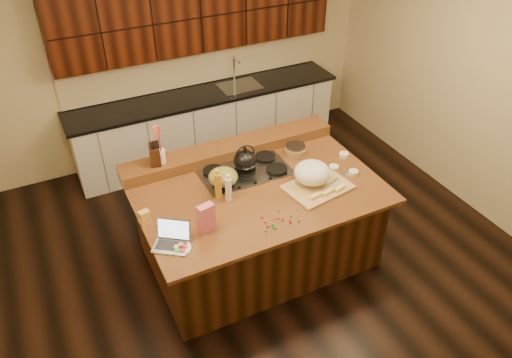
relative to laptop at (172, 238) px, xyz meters
name	(u,v)px	position (x,y,z in m)	size (l,w,h in m)	color
room	(258,152)	(1.01, 0.38, 0.37)	(5.52, 5.02, 2.72)	black
island	(258,223)	(1.01, 0.38, -0.51)	(2.40, 1.60, 0.92)	black
back_ledge	(230,149)	(1.01, 1.08, 0.00)	(2.40, 0.30, 0.12)	black
cooktop	(245,171)	(1.01, 0.68, -0.04)	(0.92, 0.52, 0.05)	gray
back_counter	(204,89)	(1.31, 2.61, 0.01)	(3.70, 0.66, 2.40)	silver
kettle	(245,160)	(1.01, 0.68, 0.10)	(0.24, 0.24, 0.21)	black
green_bowl	(223,177)	(0.71, 0.55, 0.07)	(0.29, 0.29, 0.16)	olive
laptop	(172,238)	(0.00, 0.00, 0.00)	(0.38, 0.37, 0.21)	#B7B7BC
oil_bottle	(218,186)	(0.61, 0.42, 0.08)	(0.07, 0.07, 0.27)	#BB8521
vinegar_bottle	(229,190)	(0.67, 0.33, 0.07)	(0.06, 0.06, 0.25)	silver
wooden_tray	(313,176)	(1.52, 0.18, 0.06)	(0.68, 0.54, 0.25)	tan
ramekin_a	(353,173)	(2.00, 0.16, -0.03)	(0.10, 0.10, 0.04)	white
ramekin_b	(334,168)	(1.86, 0.32, -0.03)	(0.10, 0.10, 0.04)	white
ramekin_c	(344,155)	(2.10, 0.48, -0.03)	(0.10, 0.10, 0.04)	white
strainer_bowl	(295,151)	(1.65, 0.75, -0.01)	(0.24, 0.24, 0.09)	#996B3F
kitchen_timer	(345,172)	(1.92, 0.19, -0.02)	(0.08, 0.08, 0.07)	silver
pink_bag	(206,218)	(0.33, 0.03, 0.08)	(0.15, 0.08, 0.27)	#DE6886
candy_plate	(181,249)	(0.04, -0.10, -0.05)	(0.18, 0.18, 0.01)	white
package_box	(145,217)	(-0.14, 0.36, 0.01)	(0.09, 0.07, 0.13)	#E9AD52
utensil_crock	(160,156)	(0.24, 1.08, 0.13)	(0.12, 0.12, 0.14)	white
knife_block	(155,155)	(0.20, 1.08, 0.17)	(0.10, 0.17, 0.21)	black
gumdrop_0	(262,217)	(0.84, -0.05, -0.05)	(0.02, 0.02, 0.02)	red
gumdrop_1	(276,228)	(0.88, -0.23, -0.05)	(0.02, 0.02, 0.02)	#198C26
gumdrop_2	(268,227)	(0.83, -0.18, -0.05)	(0.02, 0.02, 0.02)	red
gumdrop_3	(266,231)	(0.79, -0.23, -0.05)	(0.02, 0.02, 0.02)	#198C26
gumdrop_4	(275,219)	(0.93, -0.12, -0.05)	(0.02, 0.02, 0.02)	red
gumdrop_5	(278,211)	(1.02, -0.03, -0.05)	(0.02, 0.02, 0.02)	#198C26
gumdrop_6	(290,221)	(1.05, -0.20, -0.05)	(0.02, 0.02, 0.02)	red
gumdrop_7	(273,227)	(0.87, -0.21, -0.05)	(0.02, 0.02, 0.02)	#198C26
gumdrop_8	(291,223)	(1.04, -0.23, -0.05)	(0.02, 0.02, 0.02)	red
gumdrop_9	(299,221)	(1.12, -0.24, -0.05)	(0.02, 0.02, 0.02)	#198C26
gumdrop_10	(279,219)	(0.97, -0.13, -0.05)	(0.02, 0.02, 0.02)	red
gumdrop_11	(291,216)	(1.09, -0.14, -0.05)	(0.02, 0.02, 0.02)	#198C26
gumdrop_12	(283,220)	(0.99, -0.16, -0.05)	(0.02, 0.02, 0.02)	red
gumdrop_13	(273,225)	(0.88, -0.18, -0.05)	(0.02, 0.02, 0.02)	#198C26
gumdrop_14	(265,222)	(0.84, -0.12, -0.05)	(0.02, 0.02, 0.02)	red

